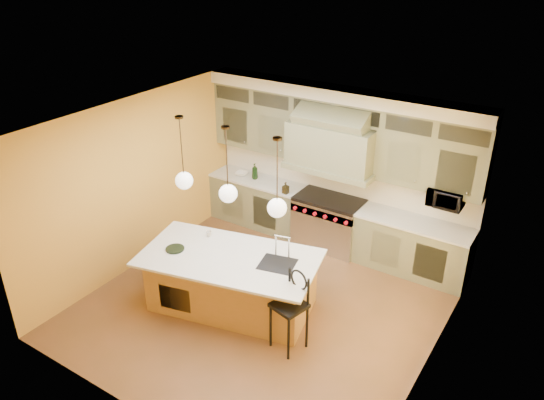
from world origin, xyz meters
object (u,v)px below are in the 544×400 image
Objects in this scene: kitchen_island at (232,280)px; microwave at (446,197)px; range at (329,222)px; counter_stool at (291,306)px.

kitchen_island is 5.23× the size of microwave.
kitchen_island is at bearing -133.15° from microwave.
range is 2.21× the size of microwave.
range is at bearing 121.09° from counter_stool.
microwave is at bearing 3.12° from range.
microwave reaches higher than kitchen_island.
counter_stool is at bearing -112.49° from microwave.
range is 2.43m from kitchen_island.
range is at bearing -176.88° from microwave.
kitchen_island reaches higher than counter_stool.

